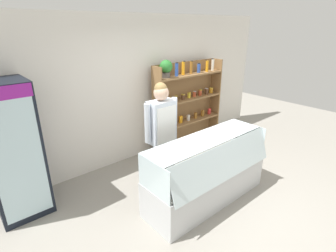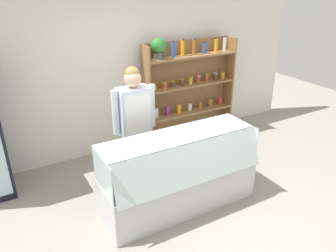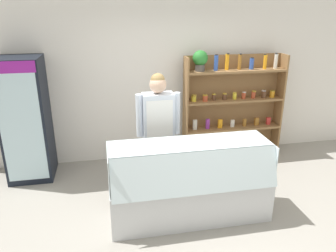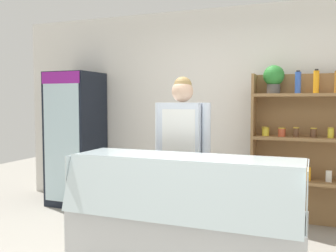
# 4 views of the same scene
# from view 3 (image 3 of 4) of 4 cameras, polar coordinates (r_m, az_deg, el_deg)

# --- Properties ---
(ground_plane) EXTENTS (12.00, 12.00, 0.00)m
(ground_plane) POSITION_cam_3_polar(r_m,az_deg,el_deg) (4.38, 6.55, -15.76)
(ground_plane) COLOR gray
(back_wall) EXTENTS (6.80, 0.10, 2.70)m
(back_wall) POSITION_cam_3_polar(r_m,az_deg,el_deg) (5.67, 0.82, 7.89)
(back_wall) COLOR white
(back_wall) RESTS_ON ground
(drinks_fridge) EXTENTS (0.65, 0.67, 1.88)m
(drinks_fridge) POSITION_cam_3_polar(r_m,az_deg,el_deg) (5.38, -23.50, 0.99)
(drinks_fridge) COLOR black
(drinks_fridge) RESTS_ON ground
(shelving_unit) EXTENTS (1.73, 0.29, 1.90)m
(shelving_unit) POSITION_cam_3_polar(r_m,az_deg,el_deg) (5.74, 10.72, 4.65)
(shelving_unit) COLOR olive
(shelving_unit) RESTS_ON ground
(deli_display_case) EXTENTS (1.99, 0.72, 1.01)m
(deli_display_case) POSITION_cam_3_polar(r_m,az_deg,el_deg) (4.24, 3.67, -11.82)
(deli_display_case) COLOR silver
(deli_display_case) RESTS_ON ground
(shop_clerk) EXTENTS (0.61, 0.25, 1.73)m
(shop_clerk) POSITION_cam_3_polar(r_m,az_deg,el_deg) (4.51, -1.68, 0.41)
(shop_clerk) COLOR #2D2D38
(shop_clerk) RESTS_ON ground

